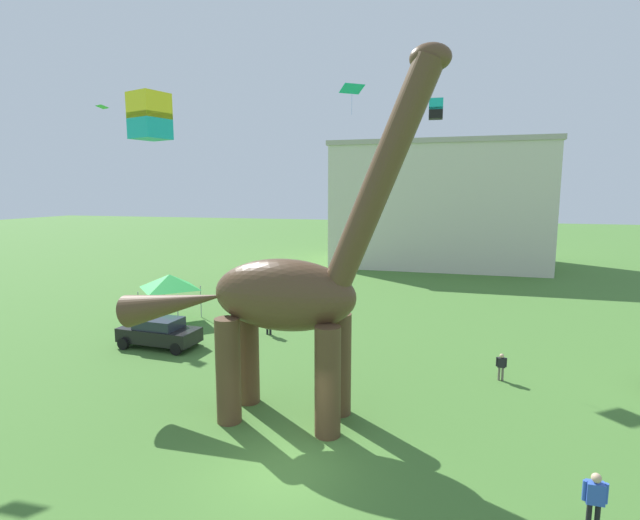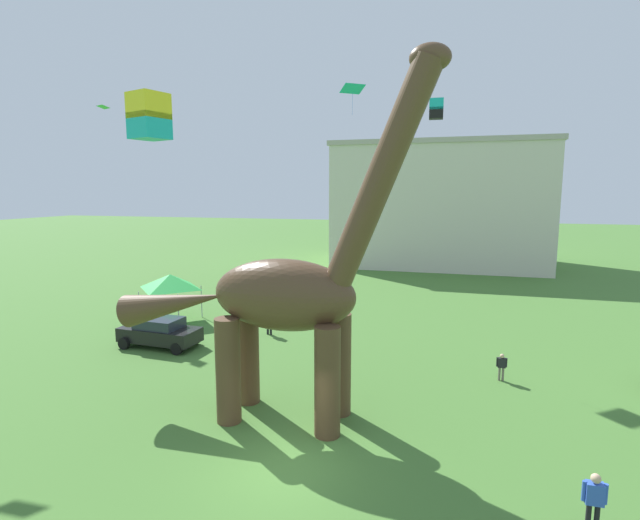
{
  "view_description": "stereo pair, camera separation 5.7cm",
  "coord_description": "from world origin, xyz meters",
  "px_view_note": "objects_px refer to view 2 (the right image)",
  "views": [
    {
      "loc": [
        4.51,
        -12.33,
        8.14
      ],
      "look_at": [
        -0.33,
        5.01,
        5.53
      ],
      "focal_mm": 26.83,
      "sensor_mm": 36.0,
      "label": 1
    },
    {
      "loc": [
        4.57,
        -12.32,
        8.14
      ],
      "look_at": [
        -0.33,
        5.01,
        5.53
      ],
      "focal_mm": 26.83,
      "sensor_mm": 36.0,
      "label": 2
    }
  ],
  "objects_px": {
    "person_near_flyer": "(502,364)",
    "festival_canopy_tent": "(170,281)",
    "parked_sedan_left": "(160,332)",
    "kite_mid_left": "(103,107)",
    "dinosaur_sculpture": "(282,295)",
    "person_photographer": "(594,497)",
    "kite_near_low": "(436,109)",
    "kite_high_right": "(353,89)",
    "kite_mid_center": "(149,116)",
    "person_vendor_side": "(269,318)"
  },
  "relations": [
    {
      "from": "parked_sedan_left",
      "to": "person_photographer",
      "type": "relative_size",
      "value": 2.85
    },
    {
      "from": "kite_mid_left",
      "to": "person_near_flyer",
      "type": "bearing_deg",
      "value": -16.26
    },
    {
      "from": "person_near_flyer",
      "to": "kite_near_low",
      "type": "relative_size",
      "value": 1.37
    },
    {
      "from": "parked_sedan_left",
      "to": "kite_high_right",
      "type": "relative_size",
      "value": 2.57
    },
    {
      "from": "person_near_flyer",
      "to": "person_photographer",
      "type": "height_order",
      "value": "person_photographer"
    },
    {
      "from": "kite_mid_left",
      "to": "festival_canopy_tent",
      "type": "bearing_deg",
      "value": -24.33
    },
    {
      "from": "person_near_flyer",
      "to": "parked_sedan_left",
      "type": "bearing_deg",
      "value": 29.79
    },
    {
      "from": "person_photographer",
      "to": "person_vendor_side",
      "type": "distance_m",
      "value": 18.58
    },
    {
      "from": "person_photographer",
      "to": "kite_near_low",
      "type": "distance_m",
      "value": 16.18
    },
    {
      "from": "festival_canopy_tent",
      "to": "kite_mid_left",
      "type": "xyz_separation_m",
      "value": [
        -6.64,
        3.0,
        11.32
      ]
    },
    {
      "from": "kite_near_low",
      "to": "kite_mid_left",
      "type": "xyz_separation_m",
      "value": [
        -22.58,
        5.71,
        2.05
      ]
    },
    {
      "from": "kite_near_low",
      "to": "festival_canopy_tent",
      "type": "bearing_deg",
      "value": 170.36
    },
    {
      "from": "festival_canopy_tent",
      "to": "kite_mid_center",
      "type": "relative_size",
      "value": 2.82
    },
    {
      "from": "person_near_flyer",
      "to": "kite_mid_left",
      "type": "xyz_separation_m",
      "value": [
        -25.77,
        7.52,
        13.13
      ]
    },
    {
      "from": "parked_sedan_left",
      "to": "person_near_flyer",
      "type": "bearing_deg",
      "value": 3.31
    },
    {
      "from": "dinosaur_sculpture",
      "to": "kite_mid_left",
      "type": "distance_m",
      "value": 24.11
    },
    {
      "from": "festival_canopy_tent",
      "to": "kite_high_right",
      "type": "distance_m",
      "value": 16.02
    },
    {
      "from": "person_near_flyer",
      "to": "festival_canopy_tent",
      "type": "xyz_separation_m",
      "value": [
        -19.14,
        4.52,
        1.82
      ]
    },
    {
      "from": "person_near_flyer",
      "to": "kite_mid_center",
      "type": "xyz_separation_m",
      "value": [
        -9.57,
        -10.54,
        9.25
      ]
    },
    {
      "from": "dinosaur_sculpture",
      "to": "kite_mid_center",
      "type": "bearing_deg",
      "value": -106.31
    },
    {
      "from": "person_near_flyer",
      "to": "kite_high_right",
      "type": "xyz_separation_m",
      "value": [
        -8.16,
        6.9,
        13.23
      ]
    },
    {
      "from": "dinosaur_sculpture",
      "to": "person_vendor_side",
      "type": "bearing_deg",
      "value": 117.27
    },
    {
      "from": "dinosaur_sculpture",
      "to": "person_photographer",
      "type": "relative_size",
      "value": 8.32
    },
    {
      "from": "person_vendor_side",
      "to": "kite_mid_left",
      "type": "height_order",
      "value": "kite_mid_left"
    },
    {
      "from": "person_near_flyer",
      "to": "person_vendor_side",
      "type": "relative_size",
      "value": 0.77
    },
    {
      "from": "person_photographer",
      "to": "kite_near_low",
      "type": "relative_size",
      "value": 1.71
    },
    {
      "from": "person_vendor_side",
      "to": "kite_mid_center",
      "type": "height_order",
      "value": "kite_mid_center"
    },
    {
      "from": "dinosaur_sculpture",
      "to": "person_near_flyer",
      "type": "bearing_deg",
      "value": 38.45
    },
    {
      "from": "person_photographer",
      "to": "kite_near_low",
      "type": "height_order",
      "value": "kite_near_low"
    },
    {
      "from": "festival_canopy_tent",
      "to": "kite_near_low",
      "type": "xyz_separation_m",
      "value": [
        15.95,
        -2.71,
        9.27
      ]
    },
    {
      "from": "person_photographer",
      "to": "kite_high_right",
      "type": "bearing_deg",
      "value": -54.84
    },
    {
      "from": "festival_canopy_tent",
      "to": "kite_mid_left",
      "type": "relative_size",
      "value": 3.27
    },
    {
      "from": "kite_mid_left",
      "to": "kite_mid_center",
      "type": "bearing_deg",
      "value": -48.09
    },
    {
      "from": "kite_high_right",
      "to": "kite_mid_center",
      "type": "bearing_deg",
      "value": -94.63
    },
    {
      "from": "person_photographer",
      "to": "person_vendor_side",
      "type": "height_order",
      "value": "person_vendor_side"
    },
    {
      "from": "person_vendor_side",
      "to": "festival_canopy_tent",
      "type": "relative_size",
      "value": 0.49
    },
    {
      "from": "person_vendor_side",
      "to": "kite_mid_left",
      "type": "distance_m",
      "value": 19.18
    },
    {
      "from": "parked_sedan_left",
      "to": "kite_mid_left",
      "type": "distance_m",
      "value": 17.5
    },
    {
      "from": "dinosaur_sculpture",
      "to": "parked_sedan_left",
      "type": "bearing_deg",
      "value": 150.31
    },
    {
      "from": "kite_near_low",
      "to": "person_vendor_side",
      "type": "bearing_deg",
      "value": 169.07
    },
    {
      "from": "kite_mid_center",
      "to": "kite_near_low",
      "type": "bearing_deg",
      "value": 62.69
    },
    {
      "from": "person_photographer",
      "to": "parked_sedan_left",
      "type": "bearing_deg",
      "value": -22.03
    },
    {
      "from": "dinosaur_sculpture",
      "to": "person_near_flyer",
      "type": "xyz_separation_m",
      "value": [
        7.92,
        5.72,
        -3.81
      ]
    },
    {
      "from": "parked_sedan_left",
      "to": "person_vendor_side",
      "type": "bearing_deg",
      "value": 40.3
    },
    {
      "from": "dinosaur_sculpture",
      "to": "kite_near_low",
      "type": "distance_m",
      "value": 11.49
    },
    {
      "from": "person_vendor_side",
      "to": "kite_high_right",
      "type": "relative_size",
      "value": 0.93
    },
    {
      "from": "person_near_flyer",
      "to": "person_photographer",
      "type": "relative_size",
      "value": 0.8
    },
    {
      "from": "person_near_flyer",
      "to": "kite_mid_center",
      "type": "height_order",
      "value": "kite_mid_center"
    },
    {
      "from": "person_near_flyer",
      "to": "kite_high_right",
      "type": "height_order",
      "value": "kite_high_right"
    },
    {
      "from": "parked_sedan_left",
      "to": "kite_mid_left",
      "type": "bearing_deg",
      "value": 142.76
    }
  ]
}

